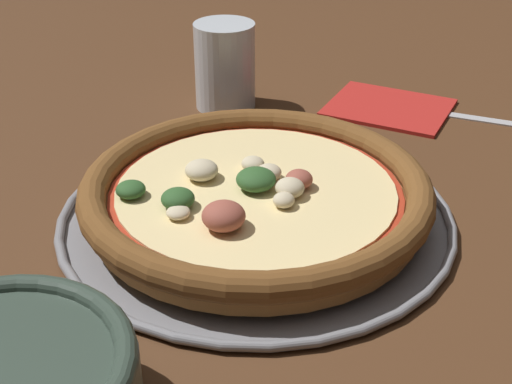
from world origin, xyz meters
TOP-DOWN VIEW (x-y plane):
  - ground_plane at (0.00, 0.00)m, footprint 3.00×3.00m
  - pizza_tray at (0.00, 0.00)m, footprint 0.32×0.32m
  - pizza at (0.00, -0.00)m, footprint 0.28×0.28m
  - drinking_cup at (-0.21, 0.12)m, footprint 0.07×0.07m
  - napkin at (-0.09, 0.25)m, footprint 0.16×0.15m
  - fork at (-0.08, 0.27)m, footprint 0.17×0.11m

SIDE VIEW (x-z plane):
  - ground_plane at x=0.00m, z-range 0.00..0.00m
  - fork at x=-0.08m, z-range 0.00..0.00m
  - napkin at x=-0.09m, z-range 0.00..0.01m
  - pizza_tray at x=0.00m, z-range 0.00..0.01m
  - pizza at x=0.00m, z-range 0.01..0.05m
  - drinking_cup at x=-0.21m, z-range 0.00..0.09m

